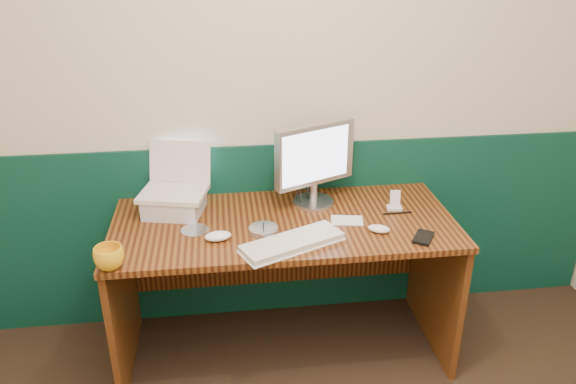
{
  "coord_description": "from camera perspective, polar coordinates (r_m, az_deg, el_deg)",
  "views": [
    {
      "loc": [
        -0.35,
        -0.92,
        1.97
      ],
      "look_at": [
        -0.07,
        1.23,
        0.97
      ],
      "focal_mm": 35.0,
      "sensor_mm": 36.0,
      "label": 1
    }
  ],
  "objects": [
    {
      "name": "wainscot",
      "position": [
        3.06,
        0.19,
        -3.96
      ],
      "size": [
        3.48,
        0.02,
        1.0
      ],
      "primitive_type": "cube",
      "color": "#073025",
      "rests_on": "ground"
    },
    {
      "name": "cd_loose_b",
      "position": [
        2.64,
        5.56,
        -2.86
      ],
      "size": [
        0.11,
        0.11,
        0.0
      ],
      "primitive_type": "cylinder",
      "color": "#B4BEC5",
      "rests_on": "desk"
    },
    {
      "name": "laptop_riser",
      "position": [
        2.74,
        -11.47,
        -1.21
      ],
      "size": [
        0.31,
        0.28,
        0.09
      ],
      "primitive_type": "cube",
      "rotation": [
        0.0,
        0.0,
        -0.23
      ],
      "color": "silver",
      "rests_on": "desk"
    },
    {
      "name": "pen",
      "position": [
        2.74,
        11.06,
        -2.11
      ],
      "size": [
        0.14,
        0.01,
        0.01
      ],
      "primitive_type": "cylinder",
      "rotation": [
        0.0,
        1.57,
        0.01
      ],
      "color": "black",
      "rests_on": "desk"
    },
    {
      "name": "dock",
      "position": [
        2.79,
        10.75,
        -1.57
      ],
      "size": [
        0.08,
        0.06,
        0.01
      ],
      "primitive_type": "cube",
      "rotation": [
        0.0,
        0.0,
        -0.12
      ],
      "color": "silver",
      "rests_on": "desk"
    },
    {
      "name": "cd_spindle",
      "position": [
        2.52,
        -2.5,
        -3.89
      ],
      "size": [
        0.13,
        0.13,
        0.03
      ],
      "primitive_type": "cylinder",
      "color": "silver",
      "rests_on": "desk"
    },
    {
      "name": "keyboard",
      "position": [
        2.42,
        0.43,
        -5.23
      ],
      "size": [
        0.47,
        0.32,
        0.03
      ],
      "primitive_type": "cube",
      "rotation": [
        0.0,
        0.0,
        0.42
      ],
      "color": "silver",
      "rests_on": "desk"
    },
    {
      "name": "laptop",
      "position": [
        2.67,
        -11.78,
        2.1
      ],
      "size": [
        0.35,
        0.3,
        0.25
      ],
      "primitive_type": null,
      "rotation": [
        0.0,
        0.0,
        -0.23
      ],
      "color": "silver",
      "rests_on": "laptop_riser"
    },
    {
      "name": "music_player",
      "position": [
        2.76,
        10.82,
        -0.66
      ],
      "size": [
        0.05,
        0.03,
        0.08
      ],
      "primitive_type": "cube",
      "rotation": [
        -0.17,
        0.0,
        -0.12
      ],
      "color": "white",
      "rests_on": "dock"
    },
    {
      "name": "mouse_left",
      "position": [
        2.48,
        -7.12,
        -4.46
      ],
      "size": [
        0.13,
        0.08,
        0.04
      ],
      "primitive_type": "ellipsoid",
      "rotation": [
        0.0,
        0.0,
        0.14
      ],
      "color": "white",
      "rests_on": "desk"
    },
    {
      "name": "cd_loose_a",
      "position": [
        2.58,
        -9.46,
        -3.81
      ],
      "size": [
        0.13,
        0.13,
        0.0
      ],
      "primitive_type": "cylinder",
      "color": "silver",
      "rests_on": "desk"
    },
    {
      "name": "mouse_right",
      "position": [
        2.56,
        9.23,
        -3.71
      ],
      "size": [
        0.12,
        0.1,
        0.03
      ],
      "primitive_type": "ellipsoid",
      "rotation": [
        0.0,
        0.0,
        -0.43
      ],
      "color": "silver",
      "rests_on": "desk"
    },
    {
      "name": "camcorder",
      "position": [
        2.76,
        1.43,
        0.55
      ],
      "size": [
        0.1,
        0.13,
        0.18
      ],
      "primitive_type": null,
      "rotation": [
        0.0,
        0.0,
        0.22
      ],
      "color": "silver",
      "rests_on": "desk"
    },
    {
      "name": "papers",
      "position": [
        2.64,
        6.0,
        -2.89
      ],
      "size": [
        0.16,
        0.12,
        0.0
      ],
      "primitive_type": "cube",
      "rotation": [
        0.0,
        0.0,
        -0.16
      ],
      "color": "silver",
      "rests_on": "desk"
    },
    {
      "name": "back_wall",
      "position": [
        2.79,
        0.18,
        9.78
      ],
      "size": [
        3.5,
        0.04,
        2.5
      ],
      "primitive_type": "cube",
      "color": "beige",
      "rests_on": "ground"
    },
    {
      "name": "pda",
      "position": [
        2.54,
        13.59,
        -4.52
      ],
      "size": [
        0.13,
        0.14,
        0.01
      ],
      "primitive_type": "cube",
      "rotation": [
        0.0,
        0.0,
        -0.57
      ],
      "color": "black",
      "rests_on": "desk"
    },
    {
      "name": "desk",
      "position": [
        2.82,
        -0.39,
        -9.77
      ],
      "size": [
        1.6,
        0.7,
        0.75
      ],
      "primitive_type": "cube",
      "color": "#341509",
      "rests_on": "ground"
    },
    {
      "name": "mug",
      "position": [
        2.36,
        -17.72,
        -6.37
      ],
      "size": [
        0.13,
        0.13,
        0.1
      ],
      "primitive_type": "imported",
      "rotation": [
        0.0,
        0.0,
        0.07
      ],
      "color": "#EDAE16",
      "rests_on": "desk"
    },
    {
      "name": "monitor",
      "position": [
        2.71,
        2.68,
        2.81
      ],
      "size": [
        0.43,
        0.28,
        0.42
      ],
      "primitive_type": null,
      "rotation": [
        0.0,
        0.0,
        0.42
      ],
      "color": "#B8B7BD",
      "rests_on": "desk"
    }
  ]
}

